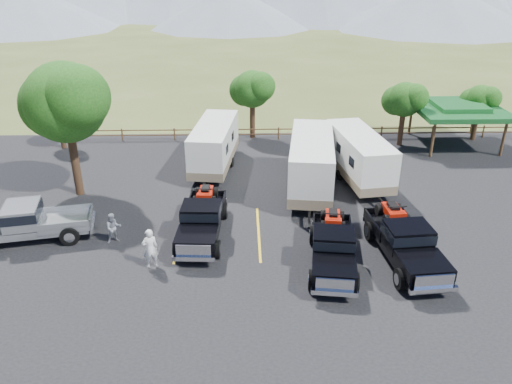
{
  "coord_description": "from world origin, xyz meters",
  "views": [
    {
      "loc": [
        -2.73,
        -18.15,
        12.83
      ],
      "look_at": [
        -2.09,
        5.63,
        1.6
      ],
      "focal_mm": 35.0,
      "sensor_mm": 36.0,
      "label": 1
    }
  ],
  "objects_px": {
    "tree_big_nw": "(65,102)",
    "rig_left": "(202,218)",
    "person_a": "(150,248)",
    "rig_center": "(333,245)",
    "pavilion": "(458,109)",
    "pickup_silver": "(27,222)",
    "rig_right": "(405,240)",
    "person_b": "(114,228)",
    "trailer_right": "(359,157)",
    "trailer_left": "(214,146)",
    "trailer_center": "(311,164)"
  },
  "relations": [
    {
      "from": "rig_center",
      "to": "tree_big_nw",
      "type": "bearing_deg",
      "value": 158.31
    },
    {
      "from": "trailer_right",
      "to": "rig_center",
      "type": "bearing_deg",
      "value": -116.43
    },
    {
      "from": "pavilion",
      "to": "rig_left",
      "type": "bearing_deg",
      "value": -143.74
    },
    {
      "from": "pavilion",
      "to": "pickup_silver",
      "type": "distance_m",
      "value": 29.63
    },
    {
      "from": "person_a",
      "to": "rig_center",
      "type": "bearing_deg",
      "value": 159.67
    },
    {
      "from": "rig_left",
      "to": "trailer_right",
      "type": "xyz_separation_m",
      "value": [
        9.25,
        6.56,
        0.6
      ]
    },
    {
      "from": "rig_left",
      "to": "person_a",
      "type": "relative_size",
      "value": 3.19
    },
    {
      "from": "tree_big_nw",
      "to": "trailer_right",
      "type": "distance_m",
      "value": 17.48
    },
    {
      "from": "trailer_right",
      "to": "rig_left",
      "type": "bearing_deg",
      "value": -152.53
    },
    {
      "from": "rig_left",
      "to": "pickup_silver",
      "type": "height_order",
      "value": "rig_left"
    },
    {
      "from": "trailer_left",
      "to": "trailer_center",
      "type": "distance_m",
      "value": 6.96
    },
    {
      "from": "pavilion",
      "to": "person_a",
      "type": "height_order",
      "value": "pavilion"
    },
    {
      "from": "tree_big_nw",
      "to": "trailer_center",
      "type": "relative_size",
      "value": 0.83
    },
    {
      "from": "pavilion",
      "to": "rig_right",
      "type": "bearing_deg",
      "value": -118.24
    },
    {
      "from": "rig_left",
      "to": "rig_right",
      "type": "xyz_separation_m",
      "value": [
        9.46,
        -2.51,
        0.05
      ]
    },
    {
      "from": "trailer_right",
      "to": "person_a",
      "type": "relative_size",
      "value": 4.49
    },
    {
      "from": "rig_left",
      "to": "trailer_left",
      "type": "bearing_deg",
      "value": 92.03
    },
    {
      "from": "rig_left",
      "to": "person_a",
      "type": "height_order",
      "value": "rig_left"
    },
    {
      "from": "rig_left",
      "to": "rig_center",
      "type": "distance_m",
      "value": 6.72
    },
    {
      "from": "person_a",
      "to": "person_b",
      "type": "height_order",
      "value": "person_a"
    },
    {
      "from": "rig_center",
      "to": "pickup_silver",
      "type": "bearing_deg",
      "value": 178.09
    },
    {
      "from": "pavilion",
      "to": "person_a",
      "type": "relative_size",
      "value": 3.19
    },
    {
      "from": "pavilion",
      "to": "tree_big_nw",
      "type": "bearing_deg",
      "value": -162.66
    },
    {
      "from": "rig_right",
      "to": "person_a",
      "type": "bearing_deg",
      "value": 176.8
    },
    {
      "from": "trailer_right",
      "to": "pickup_silver",
      "type": "relative_size",
      "value": 1.31
    },
    {
      "from": "rig_center",
      "to": "person_a",
      "type": "bearing_deg",
      "value": -171.53
    },
    {
      "from": "pickup_silver",
      "to": "pavilion",
      "type": "bearing_deg",
      "value": 105.63
    },
    {
      "from": "rig_right",
      "to": "trailer_left",
      "type": "bearing_deg",
      "value": 124.24
    },
    {
      "from": "trailer_right",
      "to": "pickup_silver",
      "type": "bearing_deg",
      "value": -167.09
    },
    {
      "from": "person_a",
      "to": "rig_left",
      "type": "bearing_deg",
      "value": -147.63
    },
    {
      "from": "rig_left",
      "to": "trailer_right",
      "type": "relative_size",
      "value": 0.71
    },
    {
      "from": "rig_center",
      "to": "person_a",
      "type": "relative_size",
      "value": 3.16
    },
    {
      "from": "rig_center",
      "to": "person_b",
      "type": "distance_m",
      "value": 10.65
    },
    {
      "from": "trailer_left",
      "to": "pickup_silver",
      "type": "bearing_deg",
      "value": -126.72
    },
    {
      "from": "person_b",
      "to": "trailer_right",
      "type": "bearing_deg",
      "value": 5.33
    },
    {
      "from": "tree_big_nw",
      "to": "person_b",
      "type": "xyz_separation_m",
      "value": [
        3.41,
        -5.69,
        -4.78
      ]
    },
    {
      "from": "trailer_center",
      "to": "tree_big_nw",
      "type": "bearing_deg",
      "value": -171.85
    },
    {
      "from": "trailer_left",
      "to": "pickup_silver",
      "type": "distance_m",
      "value": 12.67
    },
    {
      "from": "trailer_right",
      "to": "person_a",
      "type": "bearing_deg",
      "value": -148.31
    },
    {
      "from": "person_b",
      "to": "trailer_center",
      "type": "bearing_deg",
      "value": 6.61
    },
    {
      "from": "rig_center",
      "to": "pickup_silver",
      "type": "height_order",
      "value": "rig_center"
    },
    {
      "from": "tree_big_nw",
      "to": "trailer_center",
      "type": "xyz_separation_m",
      "value": [
        13.82,
        0.1,
        -3.84
      ]
    },
    {
      "from": "pavilion",
      "to": "rig_right",
      "type": "relative_size",
      "value": 0.95
    },
    {
      "from": "tree_big_nw",
      "to": "pavilion",
      "type": "relative_size",
      "value": 1.26
    },
    {
      "from": "pickup_silver",
      "to": "trailer_right",
      "type": "bearing_deg",
      "value": 99.72
    },
    {
      "from": "trailer_center",
      "to": "person_b",
      "type": "height_order",
      "value": "trailer_center"
    },
    {
      "from": "rig_left",
      "to": "trailer_right",
      "type": "distance_m",
      "value": 11.36
    },
    {
      "from": "trailer_right",
      "to": "person_a",
      "type": "height_order",
      "value": "trailer_right"
    },
    {
      "from": "tree_big_nw",
      "to": "rig_left",
      "type": "bearing_deg",
      "value": -33.54
    },
    {
      "from": "rig_left",
      "to": "trailer_center",
      "type": "distance_m",
      "value": 8.06
    }
  ]
}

